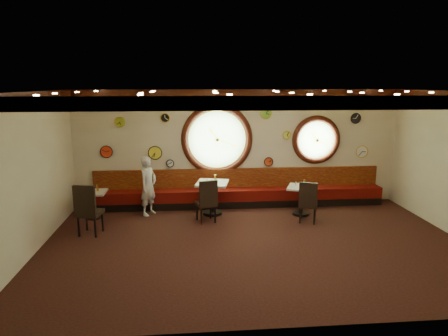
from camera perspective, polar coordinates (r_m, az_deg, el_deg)
floor at (r=8.69m, az=4.47°, el=-10.76°), size 9.00×6.00×0.00m
ceiling at (r=8.02m, az=4.85°, el=10.85°), size 9.00×6.00×0.02m
wall_back at (r=11.12m, az=2.08°, el=2.89°), size 9.00×0.02×3.20m
wall_front at (r=5.38m, az=10.00°, el=-7.20°), size 9.00×0.02×3.20m
wall_left at (r=8.68m, az=-26.10°, el=-0.91°), size 0.02×6.00×3.20m
molding_back at (r=10.94m, az=2.18°, el=10.69°), size 9.00×0.10×0.18m
molding_front at (r=5.14m, az=10.47°, el=9.11°), size 9.00×0.10×0.18m
molding_left at (r=8.49m, az=-26.72°, el=9.09°), size 0.10×6.00×0.18m
banquette_base at (r=11.19m, az=2.20°, el=-4.94°), size 8.00×0.55×0.20m
banquette_seat at (r=11.12m, az=2.21°, el=-3.71°), size 8.00×0.55×0.30m
banquette_back at (r=11.23m, az=2.09°, el=-1.44°), size 8.00×0.10×0.55m
porthole_left_glass at (r=11.02m, az=-1.01°, el=4.13°), size 1.66×0.02×1.66m
porthole_left_frame at (r=11.01m, az=-1.00°, el=4.12°), size 1.98×0.18×1.98m
porthole_left_ring at (r=10.98m, az=-0.99°, el=4.10°), size 1.61×0.03×1.61m
porthole_right_glass at (r=11.57m, az=13.00°, el=3.95°), size 1.10×0.02×1.10m
porthole_right_frame at (r=11.55m, az=13.02°, el=3.93°), size 1.38×0.18×1.38m
porthole_right_ring at (r=11.52m, az=13.07°, el=3.91°), size 1.09×0.03×1.09m
wall_clock_0 at (r=11.29m, az=6.38°, el=0.90°), size 0.24×0.03×0.24m
wall_clock_1 at (r=11.06m, az=-14.65°, el=6.38°), size 0.26×0.03×0.26m
wall_clock_2 at (r=12.07m, az=19.09°, el=2.23°), size 0.34×0.03×0.34m
wall_clock_3 at (r=11.08m, az=-7.70°, el=0.66°), size 0.20×0.03×0.20m
wall_clock_4 at (r=11.86m, az=18.29°, el=6.76°), size 0.28×0.03×0.28m
wall_clock_5 at (r=11.06m, az=-9.82°, el=2.15°), size 0.36×0.03×0.36m
wall_clock_6 at (r=10.92m, az=-8.41°, el=7.10°), size 0.24×0.03×0.24m
wall_clock_7 at (r=11.09m, az=6.03°, el=7.75°), size 0.30×0.03×0.30m
wall_clock_8 at (r=11.23m, az=-16.45°, el=2.24°), size 0.32×0.03×0.32m
wall_clock_9 at (r=11.28m, az=8.97°, el=4.68°), size 0.22×0.03×0.22m
table_a at (r=10.63m, az=-18.13°, el=-4.56°), size 0.63×0.63×0.69m
table_b at (r=10.37m, az=-1.67°, el=-3.74°), size 0.93×0.93×0.86m
table_c at (r=10.54m, az=10.98°, el=-4.09°), size 0.90×0.90×0.75m
chair_a at (r=9.38m, az=-18.95°, el=-5.26°), size 0.59×0.59×0.73m
chair_b at (r=9.72m, az=-2.42°, el=-4.35°), size 0.56×0.56×0.67m
chair_c at (r=9.92m, az=11.92°, el=-4.44°), size 0.56×0.56×0.64m
condiment_a_salt at (r=10.61m, az=-18.51°, el=-2.93°), size 0.03×0.03×0.09m
condiment_b_salt at (r=10.27m, az=-2.42°, el=-1.76°), size 0.04×0.04×0.10m
condiment_c_salt at (r=10.51m, az=10.24°, el=-2.23°), size 0.04×0.04×0.11m
condiment_a_pepper at (r=10.51m, az=-18.31°, el=-3.04°), size 0.03×0.03×0.09m
condiment_b_pepper at (r=10.20m, az=-1.74°, el=-1.85°), size 0.04×0.04×0.11m
condiment_c_pepper at (r=10.42m, az=10.90°, el=-2.39°), size 0.04×0.04×0.11m
condiment_a_bottle at (r=10.56m, az=-17.62°, el=-2.71°), size 0.05×0.05×0.17m
condiment_b_bottle at (r=10.30m, az=-1.27°, el=-1.49°), size 0.06×0.06×0.18m
condiment_c_bottle at (r=10.49m, az=11.42°, el=-2.12°), size 0.05×0.05×0.18m
waiter at (r=10.48m, az=-10.75°, el=-2.52°), size 0.60×0.67×1.54m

